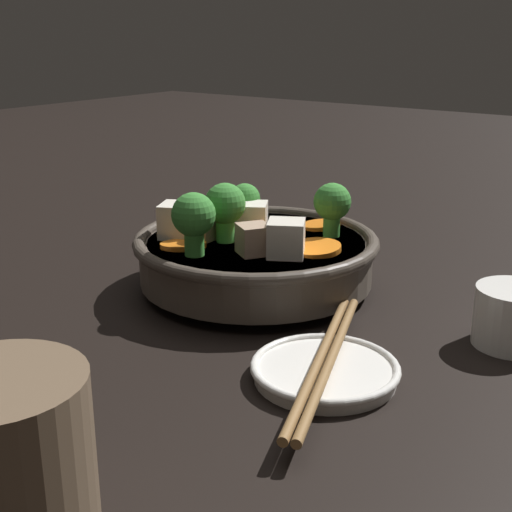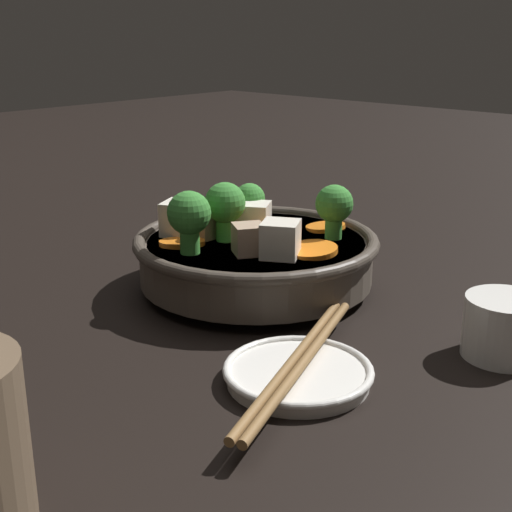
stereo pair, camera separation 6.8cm
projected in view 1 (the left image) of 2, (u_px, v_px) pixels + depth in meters
name	position (u px, v px, depth m)	size (l,w,h in m)	color
ground_plane	(256.00, 289.00, 0.69)	(3.00, 3.00, 0.00)	black
stirfry_bowl	(255.00, 252.00, 0.68)	(0.23, 0.23, 0.11)	#51473D
side_saucer	(325.00, 371.00, 0.51)	(0.11, 0.11, 0.01)	white
dark_mug	(2.00, 467.00, 0.34)	(0.11, 0.09, 0.09)	brown
chopsticks_pair	(325.00, 359.00, 0.51)	(0.22, 0.09, 0.01)	olive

